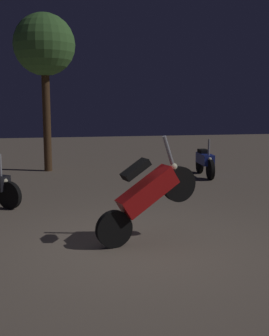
% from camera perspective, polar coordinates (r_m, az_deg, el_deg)
% --- Properties ---
extents(ground_plane, '(40.00, 40.00, 0.00)m').
position_cam_1_polar(ground_plane, '(6.36, -0.04, -10.61)').
color(ground_plane, '#756656').
extents(motorcycle_red_foreground, '(1.63, 0.52, 1.63)m').
position_cam_1_polar(motorcycle_red_foreground, '(6.33, 1.74, -3.67)').
color(motorcycle_red_foreground, black).
rests_on(motorcycle_red_foreground, ground_plane).
extents(motorcycle_blue_parked_right, '(0.37, 1.66, 1.11)m').
position_cam_1_polar(motorcycle_blue_parked_right, '(12.26, 9.57, 0.92)').
color(motorcycle_blue_parked_right, black).
rests_on(motorcycle_blue_parked_right, ground_plane).
extents(tree_left_bg, '(1.84, 1.84, 4.76)m').
position_cam_1_polar(tree_left_bg, '(13.31, -12.19, 15.86)').
color(tree_left_bg, '#4C331E').
rests_on(tree_left_bg, ground_plane).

